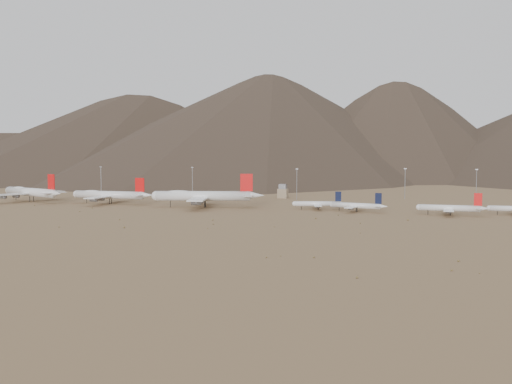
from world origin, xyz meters
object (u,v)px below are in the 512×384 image
(widebody_west, at_px, (31,192))
(control_tower, at_px, (283,192))
(widebody_east, at_px, (204,196))
(widebody_centre, at_px, (109,195))
(narrowbody_b, at_px, (357,206))
(narrowbody_a, at_px, (319,204))

(widebody_west, bearing_deg, control_tower, 47.28)
(widebody_west, distance_m, widebody_east, 147.99)
(widebody_centre, xyz_separation_m, narrowbody_b, (186.46, -7.57, -2.68))
(widebody_west, xyz_separation_m, control_tower, (183.50, 87.65, -2.41))
(narrowbody_a, xyz_separation_m, control_tower, (-45.28, 85.57, 1.32))
(widebody_west, relative_size, control_tower, 5.95)
(narrowbody_b, bearing_deg, widebody_east, -168.64)
(widebody_west, relative_size, narrowbody_b, 1.84)
(widebody_east, xyz_separation_m, narrowbody_b, (107.88, -1.20, -4.03))
(widebody_centre, relative_size, narrowbody_a, 1.85)
(widebody_east, relative_size, narrowbody_a, 2.17)
(widebody_centre, relative_size, narrowbody_b, 1.73)
(widebody_west, relative_size, widebody_east, 0.90)
(widebody_east, bearing_deg, narrowbody_b, -13.91)
(widebody_west, xyz_separation_m, narrowbody_a, (228.77, 2.08, -3.73))
(narrowbody_a, bearing_deg, control_tower, 102.33)
(widebody_centre, bearing_deg, narrowbody_a, 0.71)
(widebody_west, distance_m, narrowbody_a, 228.81)
(widebody_west, relative_size, narrowbody_a, 1.96)
(widebody_centre, distance_m, control_tower, 143.54)
(widebody_east, bearing_deg, widebody_centre, 162.09)
(widebody_centre, bearing_deg, widebody_west, -179.21)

